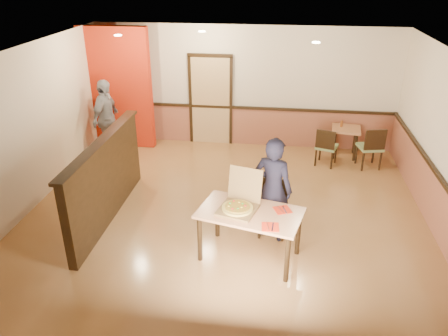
# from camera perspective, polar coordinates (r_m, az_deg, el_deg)

# --- Properties ---
(floor) EXTENTS (7.00, 7.00, 0.00)m
(floor) POSITION_cam_1_polar(r_m,az_deg,el_deg) (7.67, 0.14, -6.58)
(floor) COLOR #AA7542
(floor) RESTS_ON ground
(ceiling) EXTENTS (7.00, 7.00, 0.00)m
(ceiling) POSITION_cam_1_polar(r_m,az_deg,el_deg) (6.62, 0.16, 14.41)
(ceiling) COLOR black
(ceiling) RESTS_ON wall_back
(wall_back) EXTENTS (7.00, 0.00, 7.00)m
(wall_back) POSITION_cam_1_polar(r_m,az_deg,el_deg) (10.33, 2.73, 10.50)
(wall_back) COLOR beige
(wall_back) RESTS_ON floor
(wall_left) EXTENTS (0.00, 7.00, 7.00)m
(wall_left) POSITION_cam_1_polar(r_m,az_deg,el_deg) (8.21, -24.91, 4.08)
(wall_left) COLOR beige
(wall_left) RESTS_ON floor
(wainscot_back) EXTENTS (7.00, 0.04, 0.90)m
(wainscot_back) POSITION_cam_1_polar(r_m,az_deg,el_deg) (10.58, 2.61, 5.49)
(wainscot_back) COLOR #9A573D
(wainscot_back) RESTS_ON floor
(chair_rail_back) EXTENTS (7.00, 0.06, 0.06)m
(chair_rail_back) POSITION_cam_1_polar(r_m,az_deg,el_deg) (10.41, 2.65, 7.88)
(chair_rail_back) COLOR black
(chair_rail_back) RESTS_ON wall_back
(wainscot_right) EXTENTS (0.04, 7.00, 0.90)m
(wainscot_right) POSITION_cam_1_polar(r_m,az_deg,el_deg) (7.84, 26.26, -4.92)
(wainscot_right) COLOR #9A573D
(wainscot_right) RESTS_ON floor
(chair_rail_right) EXTENTS (0.06, 7.00, 0.06)m
(chair_rail_right) POSITION_cam_1_polar(r_m,az_deg,el_deg) (7.63, 26.80, -1.86)
(chair_rail_right) COLOR black
(chair_rail_right) RESTS_ON wall_right
(back_door) EXTENTS (0.90, 0.06, 2.10)m
(back_door) POSITION_cam_1_polar(r_m,az_deg,el_deg) (10.48, -1.74, 8.75)
(back_door) COLOR tan
(back_door) RESTS_ON wall_back
(booth_partition) EXTENTS (0.20, 3.10, 1.44)m
(booth_partition) POSITION_cam_1_polar(r_m,az_deg,el_deg) (7.63, -15.13, -1.40)
(booth_partition) COLOR black
(booth_partition) RESTS_ON floor
(red_accent_panel) EXTENTS (1.60, 0.20, 2.78)m
(red_accent_panel) POSITION_cam_1_polar(r_m,az_deg,el_deg) (10.50, -13.75, 10.06)
(red_accent_panel) COLOR #B0220C
(red_accent_panel) RESTS_ON floor
(spot_a) EXTENTS (0.14, 0.14, 0.02)m
(spot_a) POSITION_cam_1_polar(r_m,az_deg,el_deg) (8.91, -13.69, 16.50)
(spot_a) COLOR #FFE7B2
(spot_a) RESTS_ON ceiling
(spot_b) EXTENTS (0.14, 0.14, 0.02)m
(spot_b) POSITION_cam_1_polar(r_m,az_deg,el_deg) (9.18, -2.90, 17.40)
(spot_b) COLOR #FFE7B2
(spot_b) RESTS_ON ceiling
(spot_c) EXTENTS (0.14, 0.14, 0.02)m
(spot_c) POSITION_cam_1_polar(r_m,az_deg,el_deg) (8.06, 11.94, 15.76)
(spot_c) COLOR #FFE7B2
(spot_c) RESTS_ON ceiling
(main_table) EXTENTS (1.64, 1.17, 0.79)m
(main_table) POSITION_cam_1_polar(r_m,az_deg,el_deg) (6.40, 3.42, -6.57)
(main_table) COLOR tan
(main_table) RESTS_ON floor
(diner_chair) EXTENTS (0.49, 0.49, 0.91)m
(diner_chair) POSITION_cam_1_polar(r_m,az_deg,el_deg) (7.12, 6.49, -4.84)
(diner_chair) COLOR #74874F
(diner_chair) RESTS_ON floor
(side_chair_left) EXTENTS (0.54, 0.54, 0.86)m
(side_chair_left) POSITION_cam_1_polar(r_m,az_deg,el_deg) (9.64, 13.20, 2.85)
(side_chair_left) COLOR #74874F
(side_chair_left) RESTS_ON floor
(side_chair_right) EXTENTS (0.55, 0.55, 0.93)m
(side_chair_right) POSITION_cam_1_polar(r_m,az_deg,el_deg) (9.76, 18.70, 2.71)
(side_chair_right) COLOR #74874F
(side_chair_right) RESTS_ON floor
(side_table) EXTENTS (0.69, 0.69, 0.67)m
(side_table) POSITION_cam_1_polar(r_m,az_deg,el_deg) (10.25, 15.58, 4.16)
(side_table) COLOR tan
(side_table) RESTS_ON floor
(diner) EXTENTS (0.73, 0.61, 1.72)m
(diner) POSITION_cam_1_polar(r_m,az_deg,el_deg) (6.82, 6.40, -2.78)
(diner) COLOR black
(diner) RESTS_ON floor
(passerby) EXTENTS (0.54, 1.07, 1.75)m
(passerby) POSITION_cam_1_polar(r_m,az_deg,el_deg) (10.16, -15.12, 6.27)
(passerby) COLOR gray
(passerby) RESTS_ON floor
(pizza_box) EXTENTS (0.66, 0.73, 0.55)m
(pizza_box) POSITION_cam_1_polar(r_m,az_deg,el_deg) (6.36, 1.95, -4.86)
(pizza_box) COLOR brown
(pizza_box) RESTS_ON main_table
(pizza) EXTENTS (0.47, 0.47, 0.03)m
(pizza) POSITION_cam_1_polar(r_m,az_deg,el_deg) (6.32, 1.76, -5.23)
(pizza) COLOR gold
(pizza) RESTS_ON pizza_box
(napkin_near) EXTENTS (0.25, 0.25, 0.01)m
(napkin_near) POSITION_cam_1_polar(r_m,az_deg,el_deg) (6.03, 6.06, -7.66)
(napkin_near) COLOR red
(napkin_near) RESTS_ON main_table
(napkin_far) EXTENTS (0.30, 0.30, 0.01)m
(napkin_far) POSITION_cam_1_polar(r_m,az_deg,el_deg) (6.43, 7.64, -5.43)
(napkin_far) COLOR red
(napkin_far) RESTS_ON main_table
(condiment) EXTENTS (0.06, 0.06, 0.14)m
(condiment) POSITION_cam_1_polar(r_m,az_deg,el_deg) (10.24, 15.09, 5.60)
(condiment) COLOR brown
(condiment) RESTS_ON side_table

